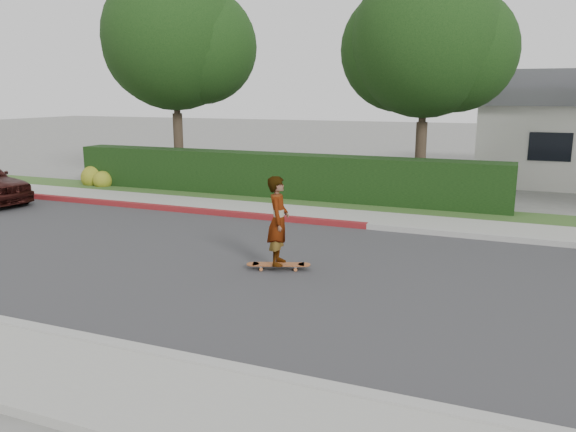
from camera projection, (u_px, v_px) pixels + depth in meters
name	position (u px, v px, depth m)	size (l,w,h in m)	color
ground	(267.00, 270.00, 11.18)	(120.00, 120.00, 0.00)	slate
road	(267.00, 269.00, 11.18)	(60.00, 8.00, 0.01)	#2D2D30
curb_near	(141.00, 352.00, 7.45)	(60.00, 0.20, 0.15)	#9E9E99
sidewalk_near	(94.00, 385.00, 6.64)	(60.00, 1.60, 0.12)	gray
curb_far	(330.00, 223.00, 14.87)	(60.00, 0.20, 0.15)	#9E9E99
curb_red_section	(171.00, 208.00, 16.71)	(12.00, 0.21, 0.15)	maroon
sidewalk_far	(340.00, 217.00, 15.69)	(60.00, 1.60, 0.12)	gray
planting_strip	(356.00, 207.00, 17.14)	(60.00, 1.60, 0.10)	#2D4C1E
hedge	(273.00, 176.00, 18.63)	(15.00, 1.00, 1.50)	black
flowering_shrub	(96.00, 178.00, 20.88)	(1.40, 1.00, 0.90)	#2D4C19
tree_left	(177.00, 43.00, 20.67)	(5.99, 5.21, 8.00)	#33261C
tree_center	(426.00, 46.00, 17.89)	(5.66, 4.84, 7.44)	#33261C
skateboard	(279.00, 265.00, 11.12)	(1.28, 0.67, 0.12)	#B66232
skateboarder	(278.00, 221.00, 10.92)	(0.64, 0.42, 1.75)	white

